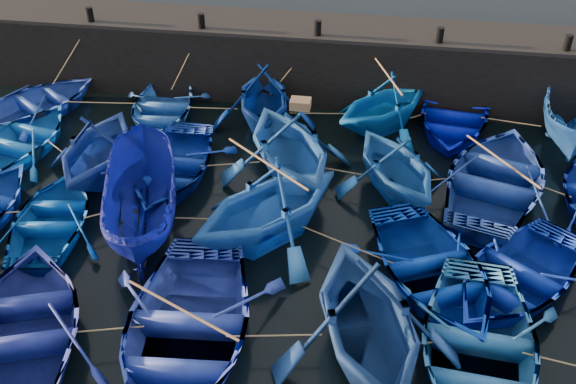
# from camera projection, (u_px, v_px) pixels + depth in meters

# --- Properties ---
(ground) EXTENTS (120.00, 120.00, 0.00)m
(ground) POSITION_uv_depth(u_px,v_px,m) (267.00, 293.00, 15.34)
(ground) COLOR black
(ground) RESTS_ON ground
(quay_wall) EXTENTS (26.00, 2.50, 2.50)m
(quay_wall) POSITION_uv_depth(u_px,v_px,m) (320.00, 62.00, 23.00)
(quay_wall) COLOR black
(quay_wall) RESTS_ON ground
(quay_top) EXTENTS (26.00, 2.50, 0.12)m
(quay_top) POSITION_uv_depth(u_px,v_px,m) (321.00, 27.00, 22.23)
(quay_top) COLOR black
(quay_top) RESTS_ON quay_wall
(bollard_0) EXTENTS (0.24, 0.24, 0.50)m
(bollard_0) POSITION_uv_depth(u_px,v_px,m) (90.00, 14.00, 22.33)
(bollard_0) COLOR black
(bollard_0) RESTS_ON quay_top
(bollard_1) EXTENTS (0.24, 0.24, 0.50)m
(bollard_1) POSITION_uv_depth(u_px,v_px,m) (201.00, 21.00, 21.83)
(bollard_1) COLOR black
(bollard_1) RESTS_ON quay_top
(bollard_2) EXTENTS (0.24, 0.24, 0.50)m
(bollard_2) POSITION_uv_depth(u_px,v_px,m) (318.00, 28.00, 21.33)
(bollard_2) COLOR black
(bollard_2) RESTS_ON quay_top
(bollard_3) EXTENTS (0.24, 0.24, 0.50)m
(bollard_3) POSITION_uv_depth(u_px,v_px,m) (440.00, 35.00, 20.83)
(bollard_3) COLOR black
(bollard_3) RESTS_ON quay_top
(bollard_4) EXTENTS (0.24, 0.24, 0.50)m
(bollard_4) POSITION_uv_depth(u_px,v_px,m) (568.00, 43.00, 20.32)
(bollard_4) COLOR black
(bollard_4) RESTS_ON quay_top
(boat_0) EXTENTS (5.15, 5.50, 0.93)m
(boat_0) POSITION_uv_depth(u_px,v_px,m) (38.00, 102.00, 22.18)
(boat_0) COLOR #1F3C97
(boat_0) RESTS_ON ground
(boat_1) EXTENTS (3.62, 4.70, 0.90)m
(boat_1) POSITION_uv_depth(u_px,v_px,m) (161.00, 108.00, 21.86)
(boat_1) COLOR #1F5099
(boat_1) RESTS_ON ground
(boat_2) EXTENTS (4.25, 4.69, 2.14)m
(boat_2) POSITION_uv_depth(u_px,v_px,m) (263.00, 97.00, 21.19)
(boat_2) COLOR navy
(boat_2) RESTS_ON ground
(boat_3) EXTENTS (5.08, 5.10, 2.03)m
(boat_3) POSITION_uv_depth(u_px,v_px,m) (384.00, 103.00, 20.94)
(boat_3) COLOR #065BB9
(boat_3) RESTS_ON ground
(boat_4) EXTENTS (3.95, 5.12, 0.98)m
(boat_4) POSITION_uv_depth(u_px,v_px,m) (453.00, 117.00, 21.28)
(boat_4) COLOR #000AA5
(boat_4) RESTS_ON ground
(boat_5) EXTENTS (2.76, 5.27, 1.94)m
(boat_5) POSITION_uv_depth(u_px,v_px,m) (574.00, 117.00, 20.31)
(boat_5) COLOR #174E91
(boat_5) RESTS_ON ground
(boat_6) EXTENTS (3.92, 4.95, 0.93)m
(boat_6) POSITION_uv_depth(u_px,v_px,m) (21.00, 140.00, 20.14)
(boat_6) COLOR blue
(boat_6) RESTS_ON ground
(boat_7) EXTENTS (3.58, 4.15, 2.18)m
(boat_7) POSITION_uv_depth(u_px,v_px,m) (97.00, 146.00, 18.65)
(boat_7) COLOR navy
(boat_7) RESTS_ON ground
(boat_8) EXTENTS (3.39, 4.73, 0.98)m
(boat_8) POSITION_uv_depth(u_px,v_px,m) (171.00, 165.00, 18.93)
(boat_8) COLOR navy
(boat_8) RESTS_ON ground
(boat_9) EXTENTS (5.77, 6.02, 2.45)m
(boat_9) POSITION_uv_depth(u_px,v_px,m) (290.00, 145.00, 18.46)
(boat_9) COLOR #1E58A1
(boat_9) RESTS_ON ground
(boat_10) EXTENTS (4.82, 5.02, 2.04)m
(boat_10) POSITION_uv_depth(u_px,v_px,m) (396.00, 164.00, 18.03)
(boat_10) COLOR #18549F
(boat_10) RESTS_ON ground
(boat_11) EXTENTS (5.49, 6.57, 1.17)m
(boat_11) POSITION_uv_depth(u_px,v_px,m) (498.00, 179.00, 18.20)
(boat_11) COLOR navy
(boat_11) RESTS_ON ground
(boat_14) EXTENTS (3.61, 4.55, 0.85)m
(boat_14) POSITION_uv_depth(u_px,v_px,m) (53.00, 219.00, 16.98)
(boat_14) COLOR #0648A6
(boat_14) RESTS_ON ground
(boat_15) EXTENTS (3.22, 5.34, 1.94)m
(boat_15) POSITION_uv_depth(u_px,v_px,m) (140.00, 202.00, 16.67)
(boat_15) COLOR navy
(boat_15) RESTS_ON ground
(boat_16) EXTENTS (5.93, 5.97, 2.38)m
(boat_16) POSITION_uv_depth(u_px,v_px,m) (268.00, 203.00, 16.25)
(boat_16) COLOR blue
(boat_16) RESTS_ON ground
(boat_17) EXTENTS (5.19, 5.88, 1.01)m
(boat_17) POSITION_uv_depth(u_px,v_px,m) (431.00, 269.00, 15.28)
(boat_17) COLOR #022B9B
(boat_17) RESTS_ON ground
(boat_18) EXTENTS (5.40, 5.66, 0.96)m
(boat_18) POSITION_uv_depth(u_px,v_px,m) (516.00, 275.00, 15.16)
(boat_18) COLOR #09249D
(boat_18) RESTS_ON ground
(boat_21) EXTENTS (5.34, 6.25, 1.10)m
(boat_21) POSITION_uv_depth(u_px,v_px,m) (24.00, 328.00, 13.72)
(boat_21) COLOR navy
(boat_21) RESTS_ON ground
(boat_22) EXTENTS (4.58, 6.05, 1.19)m
(boat_22) POSITION_uv_depth(u_px,v_px,m) (184.00, 330.00, 13.62)
(boat_22) COLOR #253AA5
(boat_22) RESTS_ON ground
(boat_23) EXTENTS (5.28, 5.69, 2.46)m
(boat_23) POSITION_uv_depth(u_px,v_px,m) (367.00, 317.00, 13.06)
(boat_23) COLOR navy
(boat_23) RESTS_ON ground
(boat_24) EXTENTS (4.10, 5.47, 1.08)m
(boat_24) POSITION_uv_depth(u_px,v_px,m) (477.00, 348.00, 13.30)
(boat_24) COLOR #2062A2
(boat_24) RESTS_ON ground
(wooden_crate) EXTENTS (0.56, 0.44, 0.26)m
(wooden_crate) POSITION_uv_depth(u_px,v_px,m) (300.00, 104.00, 17.62)
(wooden_crate) COLOR brown
(wooden_crate) RESTS_ON boat_9
(mooring_ropes) EXTENTS (18.05, 12.15, 2.10)m
(mooring_ropes) POSITION_uv_depth(u_px,v_px,m) (293.00, 152.00, 18.82)
(mooring_ropes) COLOR tan
(mooring_ropes) RESTS_ON ground
(loose_oars) EXTENTS (9.45, 12.15, 1.27)m
(loose_oars) POSITION_uv_depth(u_px,v_px,m) (349.00, 164.00, 16.74)
(loose_oars) COLOR #99724C
(loose_oars) RESTS_ON ground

